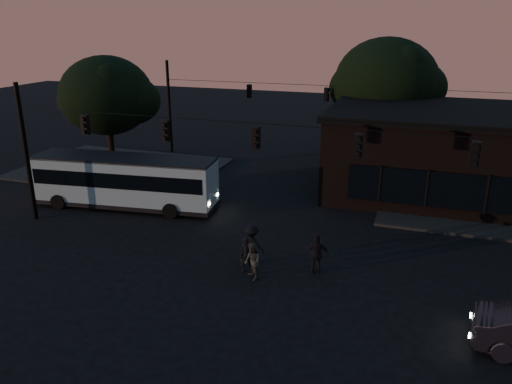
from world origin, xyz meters
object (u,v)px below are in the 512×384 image
(building, at_px, (455,153))
(pedestrian_c, at_px, (317,254))
(bus, at_px, (125,179))
(pedestrian_a, at_px, (246,255))
(pedestrian_d, at_px, (252,245))
(pedestrian_b, at_px, (252,262))

(building, relative_size, pedestrian_c, 8.52)
(bus, distance_m, pedestrian_a, 10.92)
(pedestrian_a, distance_m, pedestrian_d, 0.82)
(pedestrian_d, bearing_deg, pedestrian_c, -168.61)
(bus, distance_m, pedestrian_b, 11.59)
(bus, height_order, pedestrian_c, bus)
(pedestrian_b, bearing_deg, pedestrian_c, 78.92)
(building, xyz_separation_m, pedestrian_d, (-8.76, -13.23, -1.78))
(pedestrian_a, bearing_deg, pedestrian_d, 68.02)
(building, height_order, bus, building)
(building, height_order, pedestrian_d, building)
(pedestrian_b, bearing_deg, bus, -160.89)
(pedestrian_b, height_order, pedestrian_d, pedestrian_d)
(pedestrian_d, bearing_deg, pedestrian_a, 102.54)
(building, distance_m, pedestrian_a, 16.65)
(pedestrian_a, relative_size, pedestrian_d, 0.87)
(pedestrian_d, bearing_deg, building, -112.58)
(pedestrian_a, relative_size, pedestrian_b, 0.99)
(pedestrian_c, bearing_deg, bus, -35.41)
(pedestrian_b, xyz_separation_m, pedestrian_c, (2.47, 1.38, 0.09))
(pedestrian_c, bearing_deg, building, -129.18)
(building, bearing_deg, pedestrian_a, -121.90)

